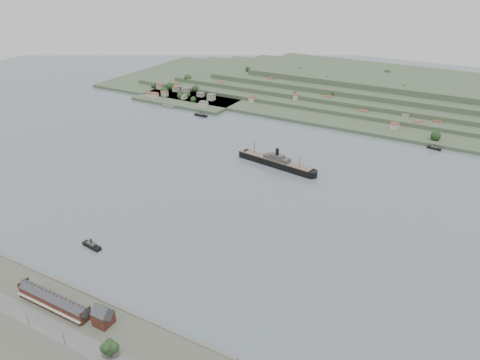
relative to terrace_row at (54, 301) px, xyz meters
The scene contains 10 objects.
ground 168.46m from the terrace_row, 86.59° to the left, with size 1400.00×1400.00×0.00m, color slate.
near_shore 22.02m from the terrace_row, 61.90° to the right, with size 220.00×80.00×2.60m.
terrace_row is the anchor object (origin of this frame).
gabled_building 37.74m from the terrace_row, ahead, with size 10.40×10.18×14.09m.
far_peninsula 562.42m from the terrace_row, 86.14° to the left, with size 760.00×309.00×30.00m.
steamship 265.14m from the terrace_row, 84.91° to the left, with size 97.95×25.22×23.57m.
tugboat 67.90m from the terrace_row, 116.43° to the left, with size 17.63×6.63×7.74m.
ferry_west 384.54m from the terrace_row, 110.10° to the left, with size 19.39×6.64×7.15m.
ferry_east 425.29m from the terrace_row, 67.55° to the left, with size 16.13×7.63×5.83m.
fig_tree 60.37m from the terrace_row, 12.56° to the right, with size 10.02×8.68×11.19m.
Camera 1 is at (202.01, -308.50, 201.64)m, focal length 35.00 mm.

